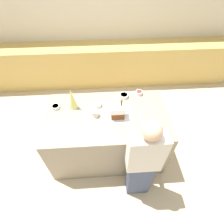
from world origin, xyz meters
name	(u,v)px	position (x,y,z in m)	size (l,w,h in m)	color
ground_plane	(108,149)	(0.00, 0.00, 0.00)	(12.00, 12.00, 0.00)	#C6B28E
wall_back	(102,23)	(0.00, 2.37, 1.30)	(8.00, 0.05, 2.60)	beige
back_cabinet_block	(103,65)	(0.00, 2.04, 0.48)	(6.00, 0.60, 0.96)	tan
kitchen_island	(107,134)	(0.00, 0.00, 0.47)	(1.76, 1.00, 0.94)	gray
baking_tray	(117,117)	(0.15, -0.04, 0.94)	(0.45, 0.34, 0.01)	silver
gingerbread_house	(118,111)	(0.15, -0.04, 1.05)	(0.20, 0.14, 0.29)	brown
decorative_tree	(72,99)	(-0.48, 0.19, 1.11)	(0.12, 0.12, 0.35)	#DBD675
candy_bowl_near_tray_right	(56,107)	(-0.74, 0.19, 0.96)	(0.11, 0.11, 0.04)	silver
candy_bowl_front_corner	(124,96)	(0.28, 0.37, 0.96)	(0.13, 0.13, 0.05)	white
candy_bowl_far_right	(98,105)	(-0.12, 0.19, 0.96)	(0.10, 0.10, 0.04)	white
candy_bowl_behind_tray	(139,93)	(0.53, 0.42, 0.96)	(0.11, 0.11, 0.05)	white
mug	(95,114)	(-0.16, 0.00, 0.98)	(0.09, 0.09, 0.09)	white
person	(143,163)	(0.40, -0.69, 0.81)	(0.41, 0.52, 1.57)	#424C6B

